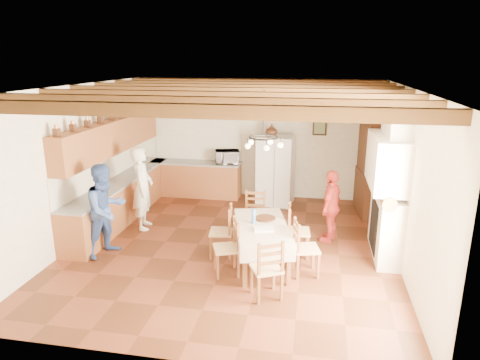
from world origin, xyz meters
name	(u,v)px	position (x,y,z in m)	size (l,w,h in m)	color
floor	(232,247)	(0.00, 0.00, -0.01)	(6.00, 6.50, 0.02)	#4A2312
ceiling	(231,86)	(0.00, 0.00, 3.01)	(6.00, 6.50, 0.02)	white
wall_back	(257,139)	(0.00, 3.26, 1.50)	(6.00, 0.02, 3.00)	beige
wall_front	(173,246)	(0.00, -3.26, 1.50)	(6.00, 0.02, 3.00)	beige
wall_left	(80,164)	(-3.01, 0.00, 1.50)	(0.02, 6.50, 3.00)	beige
wall_right	(405,179)	(3.01, 0.00, 1.50)	(0.02, 6.50, 3.00)	beige
ceiling_beams	(231,92)	(0.00, 0.00, 2.91)	(6.00, 6.30, 0.16)	#3C2713
lower_cabinets_left	(123,200)	(-2.70, 1.05, 0.43)	(0.60, 4.30, 0.86)	brown
lower_cabinets_back	(196,179)	(-1.55, 2.95, 0.43)	(2.30, 0.60, 0.86)	brown
countertop_left	(121,181)	(-2.70, 1.05, 0.88)	(0.62, 4.30, 0.04)	slate
countertop_back	(195,163)	(-1.55, 2.95, 0.88)	(2.34, 0.62, 0.04)	slate
backsplash_left	(108,166)	(-2.98, 1.05, 1.20)	(0.03, 4.30, 0.60)	silver
backsplash_back	(198,148)	(-1.55, 3.23, 1.20)	(2.30, 0.03, 0.60)	silver
upper_cabinets	(112,137)	(-2.83, 1.05, 1.85)	(0.35, 4.20, 0.70)	brown
fireplace	(385,181)	(2.72, 0.20, 1.40)	(0.56, 1.60, 2.80)	beige
wall_picture	(320,127)	(1.55, 3.23, 1.85)	(0.34, 0.03, 0.42)	black
refrigerator	(276,170)	(0.55, 2.69, 0.84)	(0.84, 0.69, 1.69)	white
hutch	(372,166)	(2.75, 2.34, 1.13)	(0.52, 1.24, 2.26)	#382312
dining_table	(262,229)	(0.65, -0.60, 0.65)	(1.23, 1.83, 0.74)	beige
chandelier	(263,137)	(0.65, -0.60, 2.25)	(0.47, 0.47, 0.03)	black
chair_left_near	(226,247)	(0.11, -1.05, 0.48)	(0.42, 0.40, 0.96)	brown
chair_left_far	(221,231)	(-0.12, -0.39, 0.48)	(0.42, 0.40, 0.96)	brown
chair_right_near	(306,247)	(1.41, -0.82, 0.48)	(0.42, 0.40, 0.96)	brown
chair_right_far	(298,230)	(1.25, -0.12, 0.48)	(0.42, 0.40, 0.96)	brown
chair_end_near	(267,268)	(0.86, -1.63, 0.48)	(0.42, 0.40, 0.96)	brown
chair_end_far	(254,216)	(0.35, 0.46, 0.48)	(0.42, 0.40, 0.96)	brown
person_man	(143,188)	(-2.02, 0.62, 0.87)	(0.64, 0.42, 1.75)	white
person_woman_blue	(106,210)	(-2.17, -0.68, 0.85)	(0.83, 0.64, 1.70)	#385496
person_woman_red	(331,206)	(1.83, 0.64, 0.72)	(0.84, 0.35, 1.43)	#A7281E
microwave	(227,157)	(-0.71, 2.95, 1.06)	(0.60, 0.40, 0.33)	silver
fridge_vase	(272,130)	(0.43, 2.69, 1.83)	(0.27, 0.27, 0.29)	#382312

